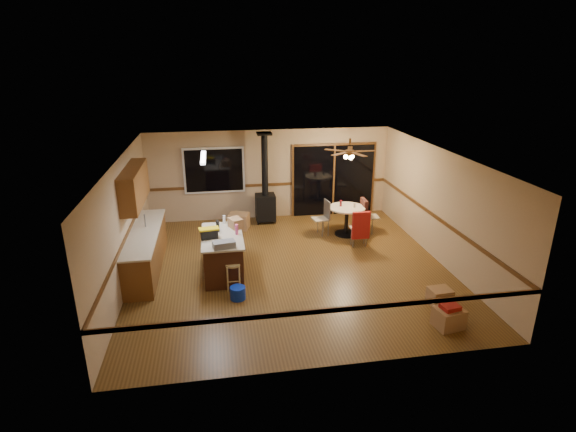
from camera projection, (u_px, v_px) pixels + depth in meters
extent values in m
plane|color=brown|center=(290.00, 268.00, 10.25)|extent=(7.00, 7.00, 0.00)
plane|color=silver|center=(290.00, 156.00, 9.37)|extent=(7.00, 7.00, 0.00)
plane|color=tan|center=(270.00, 174.00, 13.06)|extent=(7.00, 0.00, 7.00)
plane|color=tan|center=(331.00, 293.00, 6.56)|extent=(7.00, 0.00, 7.00)
plane|color=tan|center=(124.00, 223.00, 9.27)|extent=(0.00, 7.00, 7.00)
plane|color=tan|center=(440.00, 206.00, 10.35)|extent=(0.00, 7.00, 7.00)
cube|color=black|center=(214.00, 170.00, 12.70)|extent=(1.72, 0.10, 1.32)
cube|color=black|center=(333.00, 180.00, 13.39)|extent=(2.52, 0.10, 2.10)
cube|color=brown|center=(146.00, 251.00, 10.08)|extent=(0.60, 3.00, 0.86)
cube|color=#C1B296|center=(144.00, 232.00, 9.92)|extent=(0.64, 3.04, 0.04)
cube|color=brown|center=(134.00, 186.00, 9.74)|extent=(0.35, 2.00, 0.80)
cube|color=#3A1B0E|center=(223.00, 255.00, 9.87)|extent=(0.80, 1.60, 0.86)
cube|color=#C1B296|center=(222.00, 236.00, 9.72)|extent=(0.88, 1.68, 0.04)
cube|color=black|center=(265.00, 207.00, 12.90)|extent=(0.55, 0.50, 0.75)
cylinder|color=black|center=(265.00, 164.00, 12.47)|extent=(0.18, 0.18, 1.77)
cylinder|color=brown|center=(350.00, 152.00, 11.39)|extent=(0.24, 0.24, 0.10)
cylinder|color=brown|center=(350.00, 142.00, 11.30)|extent=(0.05, 0.05, 0.16)
sphere|color=#FFD88C|center=(349.00, 157.00, 11.43)|extent=(0.16, 0.16, 0.16)
cube|color=white|center=(203.00, 157.00, 9.38)|extent=(0.10, 1.20, 0.04)
cube|color=slate|center=(224.00, 244.00, 9.08)|extent=(0.48, 0.32, 0.14)
cube|color=black|center=(209.00, 234.00, 9.53)|extent=(0.38, 0.24, 0.20)
cube|color=gold|center=(209.00, 229.00, 9.49)|extent=(0.45, 0.28, 0.03)
cube|color=#956A42|center=(236.00, 223.00, 10.11)|extent=(0.35, 0.40, 0.22)
cylinder|color=black|center=(218.00, 226.00, 9.87)|extent=(0.08, 0.08, 0.26)
cylinder|color=#D84C8C|center=(237.00, 229.00, 9.73)|extent=(0.08, 0.08, 0.23)
cylinder|color=white|center=(224.00, 220.00, 10.35)|extent=(0.08, 0.08, 0.20)
cylinder|color=tan|center=(233.00, 276.00, 9.25)|extent=(0.37, 0.37, 0.57)
cylinder|color=#0E2EC4|center=(238.00, 293.00, 8.91)|extent=(0.36, 0.36, 0.26)
cylinder|color=black|center=(346.00, 234.00, 12.15)|extent=(0.60, 0.60, 0.04)
cylinder|color=black|center=(346.00, 221.00, 12.02)|extent=(0.10, 0.10, 0.70)
cylinder|color=#C1B296|center=(347.00, 208.00, 11.90)|extent=(0.96, 0.96, 0.04)
cylinder|color=#590C14|center=(341.00, 203.00, 11.93)|extent=(0.08, 0.08, 0.17)
cylinder|color=beige|center=(354.00, 205.00, 11.85)|extent=(0.06, 0.06, 0.13)
cube|color=tan|center=(320.00, 219.00, 11.99)|extent=(0.45, 0.45, 0.03)
cube|color=slate|center=(327.00, 209.00, 11.96)|extent=(0.09, 0.40, 0.50)
cube|color=tan|center=(358.00, 228.00, 11.37)|extent=(0.41, 0.41, 0.03)
cube|color=slate|center=(361.00, 221.00, 11.10)|extent=(0.40, 0.04, 0.50)
cube|color=#A01712|center=(361.00, 225.00, 11.12)|extent=(0.44, 0.11, 0.70)
cube|color=tan|center=(371.00, 217.00, 12.15)|extent=(0.42, 0.42, 0.03)
cube|color=slate|center=(365.00, 208.00, 12.05)|extent=(0.05, 0.40, 0.50)
cube|color=#371915|center=(364.00, 212.00, 12.08)|extent=(0.12, 0.44, 0.70)
cube|color=#956A42|center=(239.00, 221.00, 12.50)|extent=(0.64, 0.57, 0.43)
cube|color=#956A42|center=(449.00, 318.00, 7.97)|extent=(0.54, 0.48, 0.36)
cube|color=#956A42|center=(440.00, 297.00, 8.70)|extent=(0.44, 0.38, 0.33)
cube|color=maroon|center=(450.00, 307.00, 7.89)|extent=(0.35, 0.31, 0.08)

